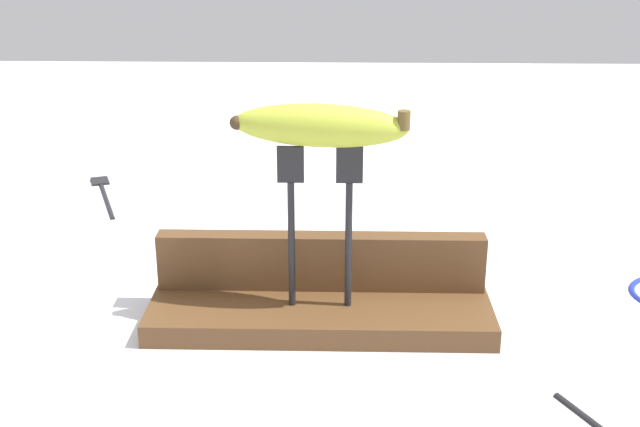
{
  "coord_description": "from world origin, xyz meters",
  "views": [
    {
      "loc": [
        0.02,
        -0.77,
        0.41
      ],
      "look_at": [
        0.0,
        0.0,
        0.12
      ],
      "focal_mm": 46.68,
      "sensor_mm": 36.0,
      "label": 1
    }
  ],
  "objects": [
    {
      "name": "board_backstop",
      "position": [
        0.0,
        0.04,
        0.05
      ],
      "size": [
        0.35,
        0.02,
        0.06
      ],
      "primitive_type": "cube",
      "color": "brown",
      "rests_on": "wooden_board"
    },
    {
      "name": "fork_fallen_far",
      "position": [
        -0.34,
        0.41,
        0.0
      ],
      "size": [
        0.08,
        0.19,
        0.01
      ],
      "color": "black",
      "rests_on": "ground"
    },
    {
      "name": "banana_raised_center",
      "position": [
        -0.0,
        -0.0,
        0.21
      ],
      "size": [
        0.17,
        0.06,
        0.04
      ],
      "color": "#B2C138",
      "rests_on": "fork_stand_center"
    },
    {
      "name": "ground_plane",
      "position": [
        0.0,
        0.0,
        0.0
      ],
      "size": [
        3.0,
        3.0,
        0.0
      ],
      "primitive_type": "plane",
      "color": "silver"
    },
    {
      "name": "fork_stand_center",
      "position": [
        0.0,
        -0.0,
        0.13
      ],
      "size": [
        0.08,
        0.01,
        0.17
      ],
      "color": "black",
      "rests_on": "wooden_board"
    },
    {
      "name": "wooden_board",
      "position": [
        0.0,
        0.0,
        0.01
      ],
      "size": [
        0.35,
        0.11,
        0.02
      ],
      "primitive_type": "cube",
      "color": "brown",
      "rests_on": "ground"
    }
  ]
}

